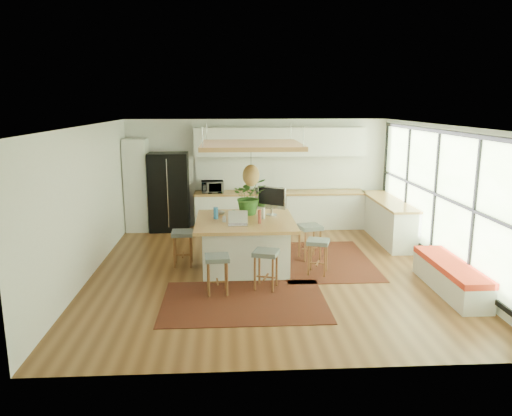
{
  "coord_description": "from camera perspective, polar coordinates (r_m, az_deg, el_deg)",
  "views": [
    {
      "loc": [
        -0.73,
        -8.7,
        3.09
      ],
      "look_at": [
        -0.2,
        0.5,
        1.1
      ],
      "focal_mm": 34.24,
      "sensor_mm": 36.0,
      "label": 1
    }
  ],
  "objects": [
    {
      "name": "pantry",
      "position": [
        12.24,
        -13.71,
        2.61
      ],
      "size": [
        0.55,
        0.6,
        2.25
      ],
      "primitive_type": "cube",
      "color": "silver",
      "rests_on": "floor"
    },
    {
      "name": "monitor",
      "position": [
        9.53,
        1.84,
        0.68
      ],
      "size": [
        0.64,
        0.54,
        0.58
      ],
      "primitive_type": null,
      "rotation": [
        0.0,
        0.0,
        -0.61
      ],
      "color": "#A5A5AA",
      "rests_on": "island"
    },
    {
      "name": "island_plant",
      "position": [
        9.61,
        -0.78,
        0.94
      ],
      "size": [
        0.78,
        0.84,
        0.57
      ],
      "primitive_type": "imported",
      "rotation": [
        0.0,
        0.0,
        0.18
      ],
      "color": "#1E4C19",
      "rests_on": "island"
    },
    {
      "name": "island",
      "position": [
        9.34,
        -1.28,
        -4.14
      ],
      "size": [
        1.85,
        1.85,
        0.93
      ],
      "primitive_type": null,
      "color": "#9E6C38",
      "rests_on": "floor"
    },
    {
      "name": "back_counter_top",
      "position": [
        12.15,
        2.81,
        1.79
      ],
      "size": [
        4.24,
        0.64,
        0.05
      ],
      "primitive_type": "cube",
      "color": "#9E6C38",
      "rests_on": "back_counter_base"
    },
    {
      "name": "stool_near_right",
      "position": [
        8.28,
        1.17,
        -7.11
      ],
      "size": [
        0.5,
        0.5,
        0.68
      ],
      "primitive_type": null,
      "rotation": [
        0.0,
        0.0,
        -0.31
      ],
      "color": "#4E5656",
      "rests_on": "floor"
    },
    {
      "name": "island_bottle_1",
      "position": [
        9.05,
        -3.79,
        -1.03
      ],
      "size": [
        0.07,
        0.07,
        0.19
      ],
      "primitive_type": "cylinder",
      "color": "silver",
      "rests_on": "island"
    },
    {
      "name": "upper_cabinets",
      "position": [
        12.12,
        2.8,
        7.73
      ],
      "size": [
        4.2,
        0.34,
        0.7
      ],
      "primitive_type": "cube",
      "color": "silver",
      "rests_on": "wall_back"
    },
    {
      "name": "stool_right_back",
      "position": [
        9.88,
        6.29,
        -3.97
      ],
      "size": [
        0.5,
        0.5,
        0.7
      ],
      "primitive_type": null,
      "rotation": [
        0.0,
        0.0,
        1.81
      ],
      "color": "#4E5656",
      "rests_on": "floor"
    },
    {
      "name": "island_bottle_0",
      "position": [
        9.3,
        -4.71,
        -0.69
      ],
      "size": [
        0.07,
        0.07,
        0.19
      ],
      "primitive_type": "cylinder",
      "color": "#2F77BD",
      "rests_on": "island"
    },
    {
      "name": "island_bottle_3",
      "position": [
        9.27,
        0.86,
        -0.69
      ],
      "size": [
        0.07,
        0.07,
        0.19
      ],
      "primitive_type": "cylinder",
      "color": "beige",
      "rests_on": "island"
    },
    {
      "name": "ceiling_panel",
      "position": [
        9.17,
        -0.59,
        5.67
      ],
      "size": [
        1.86,
        1.86,
        0.8
      ],
      "primitive_type": null,
      "color": "#9E6C38",
      "rests_on": "ceiling"
    },
    {
      "name": "island_bottle_2",
      "position": [
        8.92,
        0.38,
        -1.2
      ],
      "size": [
        0.07,
        0.07,
        0.19
      ],
      "primitive_type": "cylinder",
      "color": "brown",
      "rests_on": "island"
    },
    {
      "name": "island_bottle_4",
      "position": [
        9.44,
        -2.56,
        -0.46
      ],
      "size": [
        0.07,
        0.07,
        0.19
      ],
      "primitive_type": "cylinder",
      "color": "#518863",
      "rests_on": "island"
    },
    {
      "name": "wall_right",
      "position": [
        9.72,
        20.93,
        1.07
      ],
      "size": [
        0.0,
        7.0,
        7.0
      ],
      "primitive_type": "plane",
      "rotation": [
        1.57,
        0.0,
        -1.57
      ],
      "color": "silver",
      "rests_on": "ground"
    },
    {
      "name": "range",
      "position": [
        12.2,
        1.62,
        -0.07
      ],
      "size": [
        0.76,
        0.62,
        1.0
      ],
      "primitive_type": null,
      "color": "#A5A5AA",
      "rests_on": "floor"
    },
    {
      "name": "floor",
      "position": [
        9.26,
        1.42,
        -7.31
      ],
      "size": [
        7.0,
        7.0,
        0.0
      ],
      "primitive_type": "plane",
      "color": "#593319",
      "rests_on": "ground"
    },
    {
      "name": "stool_near_left",
      "position": [
        8.1,
        -4.54,
        -7.6
      ],
      "size": [
        0.42,
        0.42,
        0.66
      ],
      "primitive_type": null,
      "rotation": [
        0.0,
        0.0,
        0.08
      ],
      "color": "#4E5656",
      "rests_on": "floor"
    },
    {
      "name": "island_bowl",
      "position": [
        9.69,
        -4.3,
        -0.57
      ],
      "size": [
        0.26,
        0.26,
        0.05
      ],
      "primitive_type": "imported",
      "rotation": [
        0.0,
        0.0,
        0.32
      ],
      "color": "beige",
      "rests_on": "island"
    },
    {
      "name": "rug_near",
      "position": [
        7.88,
        -1.38,
        -10.86
      ],
      "size": [
        2.6,
        1.8,
        0.01
      ],
      "primitive_type": "cube",
      "color": "black",
      "rests_on": "floor"
    },
    {
      "name": "back_counter_base",
      "position": [
        12.24,
        2.78,
        -0.33
      ],
      "size": [
        4.2,
        0.6,
        0.88
      ],
      "primitive_type": "cube",
      "color": "silver",
      "rests_on": "floor"
    },
    {
      "name": "stool_left_side",
      "position": [
        9.54,
        -8.54,
        -4.61
      ],
      "size": [
        0.42,
        0.42,
        0.69
      ],
      "primitive_type": null,
      "rotation": [
        0.0,
        0.0,
        -1.54
      ],
      "color": "#4E5656",
      "rests_on": "floor"
    },
    {
      "name": "window_bench",
      "position": [
        8.82,
        21.75,
        -7.5
      ],
      "size": [
        0.52,
        2.0,
        0.5
      ],
      "primitive_type": null,
      "color": "silver",
      "rests_on": "floor"
    },
    {
      "name": "fridge",
      "position": [
        12.16,
        -10.1,
        1.74
      ],
      "size": [
        0.97,
        0.76,
        1.91
      ],
      "primitive_type": null,
      "rotation": [
        0.0,
        0.0,
        0.02
      ],
      "color": "black",
      "rests_on": "floor"
    },
    {
      "name": "backsplash",
      "position": [
        12.37,
        2.68,
        4.09
      ],
      "size": [
        4.2,
        0.02,
        0.8
      ],
      "primitive_type": "cube",
      "color": "white",
      "rests_on": "wall_back"
    },
    {
      "name": "ceiling",
      "position": [
        8.74,
        1.52,
        9.62
      ],
      "size": [
        7.0,
        7.0,
        0.0
      ],
      "primitive_type": "plane",
      "rotation": [
        3.14,
        0.0,
        0.0
      ],
      "color": "white",
      "rests_on": "ground"
    },
    {
      "name": "wall_back",
      "position": [
        12.35,
        0.13,
        4.09
      ],
      "size": [
        6.5,
        0.0,
        6.5
      ],
      "primitive_type": "plane",
      "rotation": [
        1.57,
        0.0,
        0.0
      ],
      "color": "silver",
      "rests_on": "ground"
    },
    {
      "name": "stool_right_front",
      "position": [
        9.05,
        7.23,
        -5.51
      ],
      "size": [
        0.49,
        0.49,
        0.65
      ],
      "primitive_type": null,
      "rotation": [
        0.0,
        0.0,
        1.26
      ],
      "color": "#4E5656",
      "rests_on": "floor"
    },
    {
      "name": "microwave",
      "position": [
        12.03,
        -5.11,
        2.64
      ],
      "size": [
        0.55,
        0.34,
        0.36
      ],
      "primitive_type": "imported",
      "rotation": [
        0.0,
        0.0,
        0.09
      ],
      "color": "#A5A5AA",
      "rests_on": "back_counter_top"
    },
    {
      "name": "laptop",
      "position": [
        8.78,
        -2.12,
        -1.26
      ],
      "size": [
        0.36,
        0.38,
        0.26
      ],
      "primitive_type": null,
      "rotation": [
        0.0,
        0.0,
        -0.01
      ],
      "color": "#A5A5AA",
      "rests_on": "island"
    },
    {
      "name": "right_counter_top",
      "position": [
        11.52,
        15.3,
        0.79
      ],
      "size": [
        0.64,
        2.54,
        0.05
      ],
      "primitive_type": "cube",
      "color": "#9E6C38",
      "rests_on": "right_counter_base"
    },
    {
      "name": "wall_left",
      "position": [
        9.22,
        -19.09,
        0.63
      ],
      "size": [
        0.0,
        7.0,
        7.0
      ],
      "primitive_type": "plane",
      "rotation": [
        1.57,
        0.0,
        1.57
      ],
      "color": "silver",
      "rests_on": "ground"
    },
    {
      "name": "right_counter_base",
      "position": [
        11.62,
        15.17,
        -1.43
      ],
      "size": [
        0.6,
        2.5,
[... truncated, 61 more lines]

